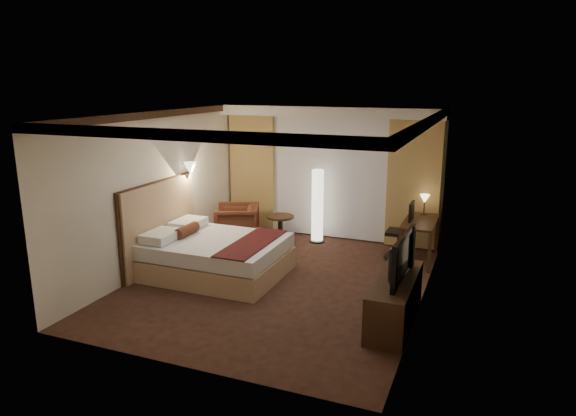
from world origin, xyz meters
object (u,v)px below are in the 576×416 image
at_px(side_table, 281,230).
at_px(television, 395,255).
at_px(bed, 217,256).
at_px(armchair, 237,222).
at_px(dresser, 395,301).
at_px(floor_lamp, 317,206).
at_px(office_chair, 399,230).
at_px(desk, 419,240).

xyz_separation_m(side_table, television, (2.70, -2.56, 0.66)).
distance_m(bed, armchair, 1.76).
height_order(armchair, dresser, armchair).
xyz_separation_m(floor_lamp, office_chair, (1.71, -0.42, -0.21)).
bearing_deg(floor_lamp, office_chair, -13.78).
bearing_deg(bed, side_table, 78.76).
distance_m(floor_lamp, desk, 2.13).
relative_size(armchair, side_table, 1.43).
bearing_deg(floor_lamp, television, -55.43).
relative_size(side_table, floor_lamp, 0.40).
bearing_deg(office_chair, bed, -144.99).
relative_size(desk, office_chair, 1.13).
height_order(floor_lamp, dresser, floor_lamp).
bearing_deg(armchair, desk, 72.40).
relative_size(bed, dresser, 1.33).
bearing_deg(armchair, side_table, 80.15).
distance_m(armchair, television, 4.31).
bearing_deg(floor_lamp, side_table, -142.78).
bearing_deg(bed, dresser, -12.42).
height_order(office_chair, dresser, office_chair).
bearing_deg(desk, armchair, -175.41).
height_order(bed, floor_lamp, floor_lamp).
bearing_deg(armchair, office_chair, 72.01).
bearing_deg(desk, side_table, -177.97).
distance_m(office_chair, dresser, 2.65).
bearing_deg(side_table, television, -43.55).
bearing_deg(side_table, desk, 2.03).
height_order(side_table, office_chair, office_chair).
relative_size(floor_lamp, television, 1.32).
xyz_separation_m(bed, desk, (3.05, 1.97, 0.06)).
xyz_separation_m(office_chair, dresser, (0.41, -2.61, -0.22)).
height_order(floor_lamp, desk, floor_lamp).
bearing_deg(desk, floor_lamp, 169.87).
height_order(bed, dresser, bed).
distance_m(desk, dresser, 2.66).
xyz_separation_m(bed, office_chair, (2.69, 1.92, 0.22)).
bearing_deg(office_chair, television, -82.33).
bearing_deg(dresser, bed, 167.58).
distance_m(bed, television, 3.21).
relative_size(bed, armchair, 2.55).
bearing_deg(armchair, dresser, 34.36).
distance_m(side_table, desk, 2.68).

